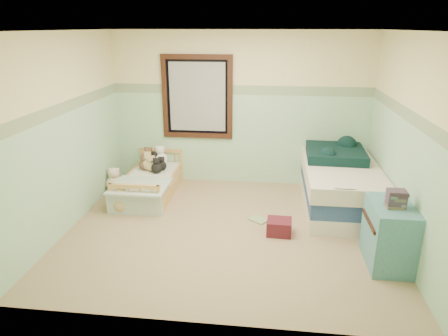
# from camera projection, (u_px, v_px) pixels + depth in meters

# --- Properties ---
(floor) EXTENTS (4.20, 3.60, 0.02)m
(floor) POSITION_uv_depth(u_px,v_px,m) (228.00, 230.00, 5.37)
(floor) COLOR #998258
(floor) RESTS_ON ground
(ceiling) EXTENTS (4.20, 3.60, 0.02)m
(ceiling) POSITION_uv_depth(u_px,v_px,m) (229.00, 30.00, 4.53)
(ceiling) COLOR white
(ceiling) RESTS_ON wall_back
(wall_back) EXTENTS (4.20, 0.04, 2.50)m
(wall_back) POSITION_uv_depth(u_px,v_px,m) (240.00, 110.00, 6.64)
(wall_back) COLOR beige
(wall_back) RESTS_ON floor
(wall_front) EXTENTS (4.20, 0.04, 2.50)m
(wall_front) POSITION_uv_depth(u_px,v_px,m) (204.00, 197.00, 3.26)
(wall_front) COLOR beige
(wall_front) RESTS_ON floor
(wall_left) EXTENTS (0.04, 3.60, 2.50)m
(wall_left) POSITION_uv_depth(u_px,v_px,m) (65.00, 133.00, 5.18)
(wall_left) COLOR beige
(wall_left) RESTS_ON floor
(wall_right) EXTENTS (0.04, 3.60, 2.50)m
(wall_right) POSITION_uv_depth(u_px,v_px,m) (407.00, 144.00, 4.72)
(wall_right) COLOR beige
(wall_right) RESTS_ON floor
(wainscot_mint) EXTENTS (4.20, 0.01, 1.50)m
(wainscot_mint) POSITION_uv_depth(u_px,v_px,m) (239.00, 140.00, 6.79)
(wainscot_mint) COLOR #A2C9AE
(wainscot_mint) RESTS_ON floor
(border_strip) EXTENTS (4.20, 0.01, 0.15)m
(border_strip) POSITION_uv_depth(u_px,v_px,m) (240.00, 90.00, 6.51)
(border_strip) COLOR #406F3F
(border_strip) RESTS_ON wall_back
(window_frame) EXTENTS (1.16, 0.06, 1.36)m
(window_frame) POSITION_uv_depth(u_px,v_px,m) (197.00, 97.00, 6.61)
(window_frame) COLOR black
(window_frame) RESTS_ON wall_back
(window_blinds) EXTENTS (0.92, 0.01, 1.12)m
(window_blinds) POSITION_uv_depth(u_px,v_px,m) (197.00, 97.00, 6.62)
(window_blinds) COLOR beige
(window_blinds) RESTS_ON window_frame
(toddler_bed_frame) EXTENTS (0.75, 1.50, 0.19)m
(toddler_bed_frame) POSITION_uv_depth(u_px,v_px,m) (150.00, 189.00, 6.47)
(toddler_bed_frame) COLOR tan
(toddler_bed_frame) RESTS_ON floor
(toddler_mattress) EXTENTS (0.69, 1.44, 0.12)m
(toddler_mattress) POSITION_uv_depth(u_px,v_px,m) (150.00, 179.00, 6.41)
(toddler_mattress) COLOR silver
(toddler_mattress) RESTS_ON toddler_bed_frame
(patchwork_quilt) EXTENTS (0.81, 0.75, 0.03)m
(patchwork_quilt) POSITION_uv_depth(u_px,v_px,m) (140.00, 186.00, 5.95)
(patchwork_quilt) COLOR #89B2D7
(patchwork_quilt) RESTS_ON toddler_mattress
(plush_bed_brown) EXTENTS (0.22, 0.22, 0.22)m
(plush_bed_brown) POSITION_uv_depth(u_px,v_px,m) (149.00, 159.00, 6.84)
(plush_bed_brown) COLOR brown
(plush_bed_brown) RESTS_ON toddler_mattress
(plush_bed_white) EXTENTS (0.24, 0.24, 0.24)m
(plush_bed_white) POSITION_uv_depth(u_px,v_px,m) (160.00, 159.00, 6.82)
(plush_bed_white) COLOR white
(plush_bed_white) RESTS_ON toddler_mattress
(plush_bed_tan) EXTENTS (0.19, 0.19, 0.19)m
(plush_bed_tan) POSITION_uv_depth(u_px,v_px,m) (148.00, 164.00, 6.64)
(plush_bed_tan) COLOR tan
(plush_bed_tan) RESTS_ON toddler_mattress
(plush_bed_dark) EXTENTS (0.16, 0.16, 0.16)m
(plush_bed_dark) POSITION_uv_depth(u_px,v_px,m) (162.00, 166.00, 6.62)
(plush_bed_dark) COLOR black
(plush_bed_dark) RESTS_ON toddler_mattress
(plush_floor_cream) EXTENTS (0.28, 0.28, 0.28)m
(plush_floor_cream) POSITION_uv_depth(u_px,v_px,m) (115.00, 184.00, 6.53)
(plush_floor_cream) COLOR beige
(plush_floor_cream) RESTS_ON floor
(plush_floor_tan) EXTENTS (0.25, 0.25, 0.25)m
(plush_floor_tan) POSITION_uv_depth(u_px,v_px,m) (122.00, 204.00, 5.83)
(plush_floor_tan) COLOR tan
(plush_floor_tan) RESTS_ON floor
(twin_bed_frame) EXTENTS (1.00, 1.99, 0.22)m
(twin_bed_frame) POSITION_uv_depth(u_px,v_px,m) (338.00, 199.00, 6.05)
(twin_bed_frame) COLOR silver
(twin_bed_frame) RESTS_ON floor
(twin_boxspring) EXTENTS (1.00, 1.99, 0.22)m
(twin_boxspring) POSITION_uv_depth(u_px,v_px,m) (339.00, 185.00, 5.97)
(twin_boxspring) COLOR navy
(twin_boxspring) RESTS_ON twin_bed_frame
(twin_mattress) EXTENTS (1.04, 2.03, 0.22)m
(twin_mattress) POSITION_uv_depth(u_px,v_px,m) (341.00, 171.00, 5.90)
(twin_mattress) COLOR beige
(twin_mattress) RESTS_ON twin_boxspring
(teal_blanket) EXTENTS (0.88, 0.92, 0.14)m
(teal_blanket) POSITION_uv_depth(u_px,v_px,m) (335.00, 153.00, 6.13)
(teal_blanket) COLOR black
(teal_blanket) RESTS_ON twin_mattress
(dresser) EXTENTS (0.45, 0.72, 0.72)m
(dresser) POSITION_uv_depth(u_px,v_px,m) (389.00, 234.00, 4.50)
(dresser) COLOR #427A7D
(dresser) RESTS_ON floor
(book_stack) EXTENTS (0.19, 0.15, 0.19)m
(book_stack) POSITION_uv_depth(u_px,v_px,m) (396.00, 199.00, 4.30)
(book_stack) COLOR #4B2A31
(book_stack) RESTS_ON dresser
(red_pillow) EXTENTS (0.33, 0.29, 0.20)m
(red_pillow) POSITION_uv_depth(u_px,v_px,m) (279.00, 227.00, 5.23)
(red_pillow) COLOR maroon
(red_pillow) RESTS_ON floor
(floor_book) EXTENTS (0.32, 0.30, 0.02)m
(floor_book) POSITION_uv_depth(u_px,v_px,m) (259.00, 220.00, 5.62)
(floor_book) COLOR gold
(floor_book) RESTS_ON floor
(extra_plush_0) EXTENTS (0.16, 0.16, 0.16)m
(extra_plush_0) POSITION_uv_depth(u_px,v_px,m) (151.00, 166.00, 6.59)
(extra_plush_0) COLOR tan
(extra_plush_0) RESTS_ON toddler_mattress
(extra_plush_1) EXTENTS (0.18, 0.18, 0.18)m
(extra_plush_1) POSITION_uv_depth(u_px,v_px,m) (155.00, 161.00, 6.79)
(extra_plush_1) COLOR black
(extra_plush_1) RESTS_ON toddler_mattress
(extra_plush_2) EXTENTS (0.17, 0.17, 0.17)m
(extra_plush_2) POSITION_uv_depth(u_px,v_px,m) (157.00, 168.00, 6.49)
(extra_plush_2) COLOR black
(extra_plush_2) RESTS_ON toddler_mattress
(extra_plush_3) EXTENTS (0.16, 0.16, 0.16)m
(extra_plush_3) POSITION_uv_depth(u_px,v_px,m) (152.00, 164.00, 6.69)
(extra_plush_3) COLOR tan
(extra_plush_3) RESTS_ON toddler_mattress
(extra_plush_4) EXTENTS (0.20, 0.20, 0.20)m
(extra_plush_4) POSITION_uv_depth(u_px,v_px,m) (148.00, 163.00, 6.69)
(extra_plush_4) COLOR tan
(extra_plush_4) RESTS_ON toddler_mattress
(extra_plush_5) EXTENTS (0.17, 0.17, 0.17)m
(extra_plush_5) POSITION_uv_depth(u_px,v_px,m) (144.00, 165.00, 6.64)
(extra_plush_5) COLOR brown
(extra_plush_5) RESTS_ON toddler_mattress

